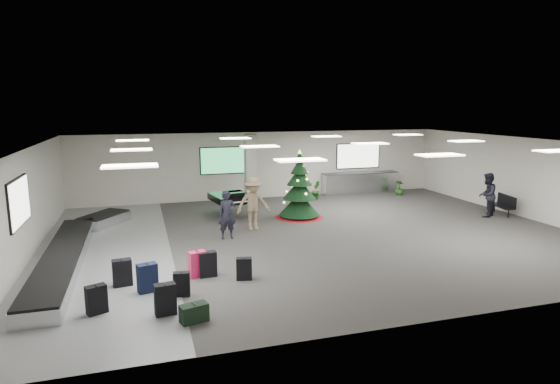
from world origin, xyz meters
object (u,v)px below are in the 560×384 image
object	(u,v)px
christmas_tree	(299,194)
potted_plant_right	(399,188)
traveler_b	(253,204)
service_counter	(360,183)
bench	(504,204)
traveler_bench	(487,195)
potted_plant_left	(315,190)
baggage_carousel	(73,249)
traveler_a	(227,215)
pink_suitcase	(197,264)
grand_piano	(231,198)

from	to	relation	value
christmas_tree	potted_plant_right	distance (m)	7.10
traveler_b	christmas_tree	bearing A→B (deg)	27.06
service_counter	bench	world-z (taller)	service_counter
bench	traveler_bench	xyz separation A→B (m)	(-0.94, -0.09, 0.43)
potted_plant_left	potted_plant_right	distance (m)	4.45
baggage_carousel	christmas_tree	xyz separation A→B (m)	(8.13, 2.68, 0.73)
potted_plant_right	potted_plant_left	bearing A→B (deg)	177.43
baggage_carousel	service_counter	world-z (taller)	service_counter
service_counter	traveler_a	bearing A→B (deg)	-142.16
baggage_carousel	traveler_bench	xyz separation A→B (m)	(15.43, 0.58, 0.69)
bench	baggage_carousel	bearing A→B (deg)	-165.88
bench	traveler_bench	bearing A→B (deg)	-162.94
christmas_tree	traveler_bench	size ratio (longest dim) A/B	1.54
pink_suitcase	traveler_b	world-z (taller)	traveler_b
traveler_a	potted_plant_right	world-z (taller)	traveler_a
traveler_b	traveler_bench	xyz separation A→B (m)	(9.52, -0.80, -0.06)
pink_suitcase	bench	xyz separation A→B (m)	(13.00, 3.52, 0.12)
grand_piano	traveler_bench	size ratio (longest dim) A/B	1.15
pink_suitcase	bench	distance (m)	13.47
traveler_bench	traveler_b	bearing A→B (deg)	-39.66
christmas_tree	grand_piano	xyz separation A→B (m)	(-2.59, 0.97, -0.19)
traveler_a	traveler_b	bearing A→B (deg)	36.55
bench	traveler_bench	distance (m)	1.04
potted_plant_left	potted_plant_right	world-z (taller)	potted_plant_left
traveler_b	baggage_carousel	bearing A→B (deg)	-170.32
traveler_a	traveler_b	size ratio (longest dim) A/B	0.86
traveler_bench	grand_piano	bearing A→B (deg)	-52.15
service_counter	traveler_bench	size ratio (longest dim) A/B	2.25
pink_suitcase	christmas_tree	xyz separation A→B (m)	(4.77, 5.54, 0.60)
christmas_tree	potted_plant_left	distance (m)	3.80
baggage_carousel	traveler_a	size ratio (longest dim) A/B	5.88
traveler_b	potted_plant_left	distance (m)	6.18
traveler_bench	pink_suitcase	bearing A→B (deg)	-18.96
baggage_carousel	service_counter	xyz separation A→B (m)	(12.84, 6.73, 0.33)
service_counter	potted_plant_right	distance (m)	1.98
bench	traveler_bench	size ratio (longest dim) A/B	0.77
bench	service_counter	bearing A→B (deg)	131.96
christmas_tree	potted_plant_left	bearing A→B (deg)	58.87
baggage_carousel	bench	distance (m)	16.38
baggage_carousel	traveler_a	world-z (taller)	traveler_a
potted_plant_right	pink_suitcase	bearing A→B (deg)	-142.50
service_counter	grand_piano	xyz separation A→B (m)	(-7.29, -3.08, 0.21)
baggage_carousel	grand_piano	distance (m)	6.66
baggage_carousel	potted_plant_left	size ratio (longest dim) A/B	10.90
christmas_tree	traveler_bench	world-z (taller)	christmas_tree
service_counter	potted_plant_left	size ratio (longest dim) A/B	4.55
potted_plant_left	potted_plant_right	xyz separation A→B (m)	(4.45, -0.20, -0.07)
baggage_carousel	pink_suitcase	distance (m)	4.42
traveler_a	traveler_b	xyz separation A→B (m)	(1.12, 0.90, 0.14)
bench	potted_plant_left	xyz separation A→B (m)	(-6.29, 5.25, -0.02)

